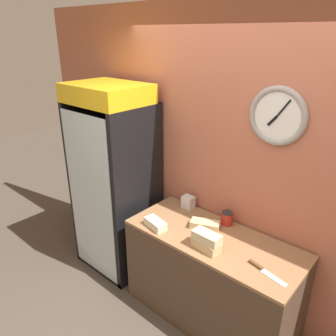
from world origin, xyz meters
The scene contains 10 objects.
wall_back centered at (0.00, 1.24, 1.36)m, with size 5.20×0.10×2.70m.
prep_counter centered at (0.00, 0.87, 0.43)m, with size 1.50×0.64×0.86m.
beverage_cooler centered at (-1.24, 0.91, 1.09)m, with size 0.77×0.66×2.00m.
sandwich_stack_bottom centered at (0.05, 0.69, 0.90)m, with size 0.24×0.14×0.07m.
sandwich_stack_middle centered at (0.05, 0.69, 0.97)m, with size 0.23×0.12×0.07m.
sandwich_flat_left centered at (-0.46, 0.65, 0.90)m, with size 0.23×0.15×0.07m.
sandwich_flat_right centered at (-0.13, 0.93, 0.89)m, with size 0.27×0.20×0.06m.
chefs_knife centered at (0.49, 0.76, 0.87)m, with size 0.32×0.10×0.02m.
condiment_jar centered at (-0.03, 1.11, 0.92)m, with size 0.10×0.10×0.12m.
napkin_dispenser centered at (-0.46, 1.12, 0.92)m, with size 0.11×0.09×0.12m.
Camera 1 is at (1.23, -1.10, 2.44)m, focal length 35.00 mm.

